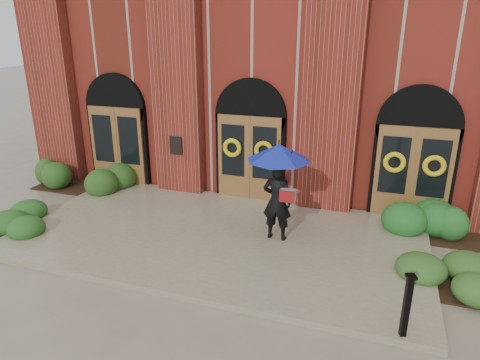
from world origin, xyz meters
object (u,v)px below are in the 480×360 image
at_px(hedge_wall_left, 90,176).
at_px(hedge_wall_right, 437,220).
at_px(man_with_umbrella, 278,174).
at_px(metal_post, 407,304).

xyz_separation_m(hedge_wall_left, hedge_wall_right, (10.53, 0.00, -0.02)).
bearing_deg(man_with_umbrella, hedge_wall_right, -153.04).
relative_size(hedge_wall_left, hedge_wall_right, 1.04).
xyz_separation_m(man_with_umbrella, hedge_wall_right, (3.76, 1.80, -1.41)).
bearing_deg(hedge_wall_left, hedge_wall_right, 0.00).
height_order(metal_post, hedge_wall_right, metal_post).
height_order(man_with_umbrella, hedge_wall_right, man_with_umbrella).
distance_m(metal_post, hedge_wall_left, 10.65).
relative_size(man_with_umbrella, metal_post, 2.05).
height_order(man_with_umbrella, metal_post, man_with_umbrella).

